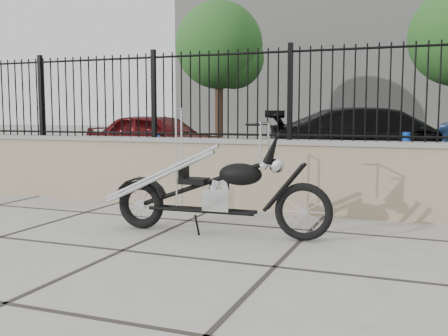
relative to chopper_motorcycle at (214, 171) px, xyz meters
name	(u,v)px	position (x,y,z in m)	size (l,w,h in m)	color
ground_plane	(122,251)	(-0.56, -0.95, -0.69)	(90.00, 90.00, 0.00)	#99968E
parking_lot	(334,155)	(-0.56, 11.55, -0.69)	(30.00, 30.00, 0.00)	black
retaining_wall	(219,173)	(-0.56, 1.55, -0.21)	(14.00, 0.36, 0.96)	gray
iron_fence	(219,95)	(-0.56, 1.55, 0.87)	(14.00, 0.08, 1.20)	black
background_building	(377,65)	(-0.56, 25.55, 3.31)	(22.00, 6.00, 8.00)	beige
chopper_motorcycle	(214,171)	(0.00, 0.00, 0.00)	(2.31, 0.41, 1.39)	black
car_red	(160,139)	(-4.12, 6.52, -0.03)	(1.57, 3.91, 1.33)	#4F0B0E
car_black	(382,141)	(1.26, 6.40, 0.02)	(2.01, 4.94, 1.43)	black
bollard_a	(158,158)	(-2.68, 3.72, -0.25)	(0.11, 0.11, 0.89)	#0C2AB6
bollard_b	(405,164)	(1.83, 3.52, -0.19)	(0.12, 0.12, 1.01)	#0D20CE
tree_left	(219,41)	(-6.10, 15.63, 3.63)	(3.66, 3.66, 6.17)	#382619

